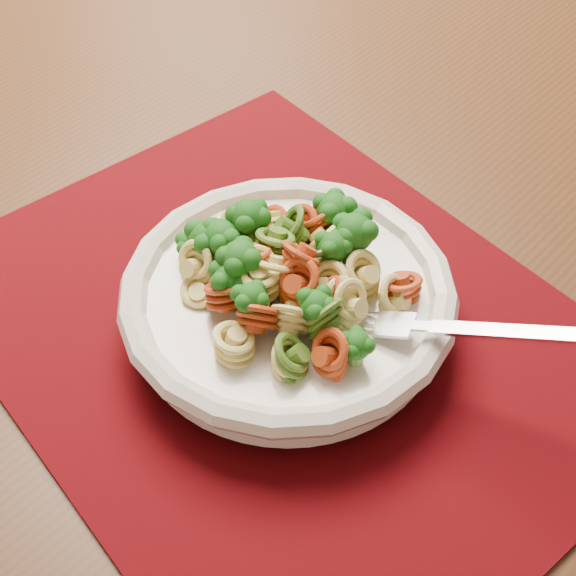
% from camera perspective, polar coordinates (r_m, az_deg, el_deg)
% --- Properties ---
extents(dining_table, '(1.72, 1.40, 0.69)m').
position_cam_1_polar(dining_table, '(0.73, 5.52, 0.34)').
color(dining_table, '#482414').
rests_on(dining_table, ground).
extents(placemat, '(0.59, 0.55, 0.00)m').
position_cam_1_polar(placemat, '(0.58, -0.56, -2.92)').
color(placemat, '#4F0308').
rests_on(placemat, dining_table).
extents(pasta_bowl, '(0.24, 0.24, 0.05)m').
position_cam_1_polar(pasta_bowl, '(0.56, 0.00, -0.82)').
color(pasta_bowl, beige).
rests_on(pasta_bowl, placemat).
extents(pasta_broccoli_heap, '(0.20, 0.20, 0.06)m').
position_cam_1_polar(pasta_broccoli_heap, '(0.55, 0.00, 0.42)').
color(pasta_broccoli_heap, '#EACB73').
rests_on(pasta_broccoli_heap, pasta_bowl).
extents(fork, '(0.18, 0.03, 0.08)m').
position_cam_1_polar(fork, '(0.53, 7.55, -2.61)').
color(fork, silver).
rests_on(fork, pasta_bowl).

